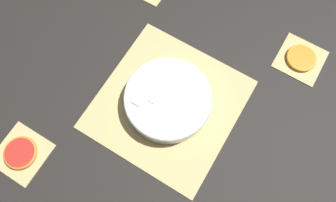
# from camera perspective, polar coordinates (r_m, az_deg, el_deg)

# --- Properties ---
(ground_plane) EXTENTS (6.00, 6.00, 0.00)m
(ground_plane) POSITION_cam_1_polar(r_m,az_deg,el_deg) (0.99, 0.00, -0.56)
(ground_plane) COLOR black
(bamboo_mat_center) EXTENTS (0.41, 0.40, 0.01)m
(bamboo_mat_center) POSITION_cam_1_polar(r_m,az_deg,el_deg) (0.99, 0.00, -0.50)
(bamboo_mat_center) COLOR #D6B775
(bamboo_mat_center) RESTS_ON ground_plane
(coaster_mat_near_right) EXTENTS (0.14, 0.14, 0.01)m
(coaster_mat_near_right) POSITION_cam_1_polar(r_m,az_deg,el_deg) (1.13, 22.07, 6.80)
(coaster_mat_near_right) COLOR #D6B775
(coaster_mat_near_right) RESTS_ON ground_plane
(coaster_mat_far_left) EXTENTS (0.14, 0.14, 0.01)m
(coaster_mat_far_left) POSITION_cam_1_polar(r_m,az_deg,el_deg) (1.04, -24.13, -8.33)
(coaster_mat_far_left) COLOR #D6B775
(coaster_mat_far_left) RESTS_ON ground_plane
(fruit_salad_bowl) EXTENTS (0.26, 0.26, 0.06)m
(fruit_salad_bowl) POSITION_cam_1_polar(r_m,az_deg,el_deg) (0.95, -0.04, 0.23)
(fruit_salad_bowl) COLOR silver
(fruit_salad_bowl) RESTS_ON bamboo_mat_center
(orange_slice_whole) EXTENTS (0.10, 0.10, 0.01)m
(orange_slice_whole) POSITION_cam_1_polar(r_m,az_deg,el_deg) (1.12, 22.22, 6.97)
(orange_slice_whole) COLOR orange
(orange_slice_whole) RESTS_ON coaster_mat_near_right
(grapefruit_slice) EXTENTS (0.10, 0.10, 0.01)m
(grapefruit_slice) POSITION_cam_1_polar(r_m,az_deg,el_deg) (1.03, -24.33, -8.23)
(grapefruit_slice) COLOR red
(grapefruit_slice) RESTS_ON coaster_mat_far_left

